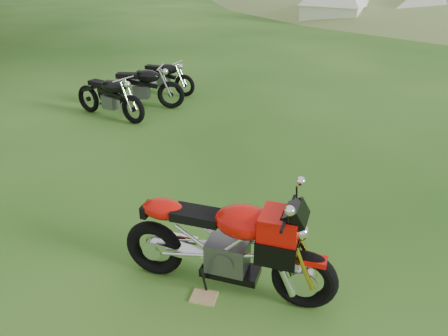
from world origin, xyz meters
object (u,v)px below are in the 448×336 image
(plywood_board, at_px, (204,297))
(vintage_moto_d, at_px, (163,76))
(vintage_moto_a, at_px, (109,95))
(sport_motorcycle, at_px, (226,237))
(vintage_moto_b, at_px, (140,86))
(tent_mid, at_px, (426,3))

(plywood_board, bearing_deg, vintage_moto_d, 116.60)
(plywood_board, relative_size, vintage_moto_a, 0.14)
(sport_motorcycle, bearing_deg, vintage_moto_b, 125.83)
(vintage_moto_d, bearing_deg, tent_mid, 68.92)
(vintage_moto_b, bearing_deg, plywood_board, -69.11)
(vintage_moto_b, bearing_deg, vintage_moto_a, -121.34)
(sport_motorcycle, distance_m, vintage_moto_d, 7.85)
(plywood_board, distance_m, tent_mid, 22.82)
(sport_motorcycle, xyz_separation_m, vintage_moto_b, (-3.78, 5.64, -0.14))
(sport_motorcycle, bearing_deg, tent_mid, 81.01)
(vintage_moto_b, bearing_deg, vintage_moto_d, 77.79)
(vintage_moto_b, relative_size, vintage_moto_d, 1.14)
(tent_mid, bearing_deg, vintage_moto_a, -105.15)
(sport_motorcycle, relative_size, vintage_moto_b, 1.10)
(vintage_moto_a, distance_m, vintage_moto_b, 0.95)
(plywood_board, height_order, tent_mid, tent_mid)
(vintage_moto_a, xyz_separation_m, vintage_moto_d, (0.37, 2.14, -0.05))
(vintage_moto_a, relative_size, tent_mid, 0.74)
(sport_motorcycle, height_order, plywood_board, sport_motorcycle)
(sport_motorcycle, xyz_separation_m, plywood_board, (-0.18, -0.22, -0.67))
(sport_motorcycle, bearing_deg, vintage_moto_d, 120.51)
(sport_motorcycle, distance_m, tent_mid, 22.54)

